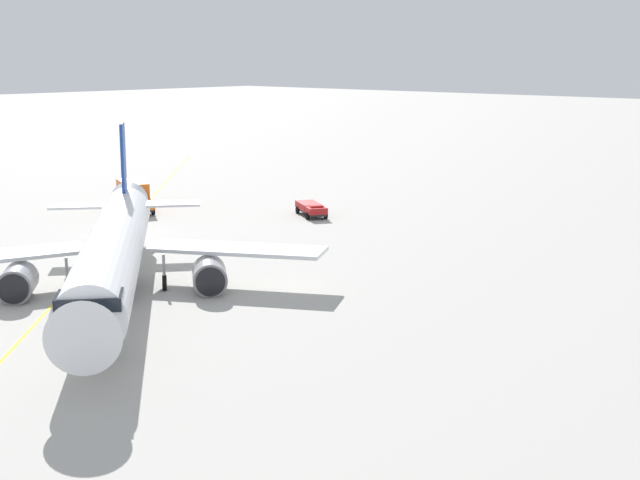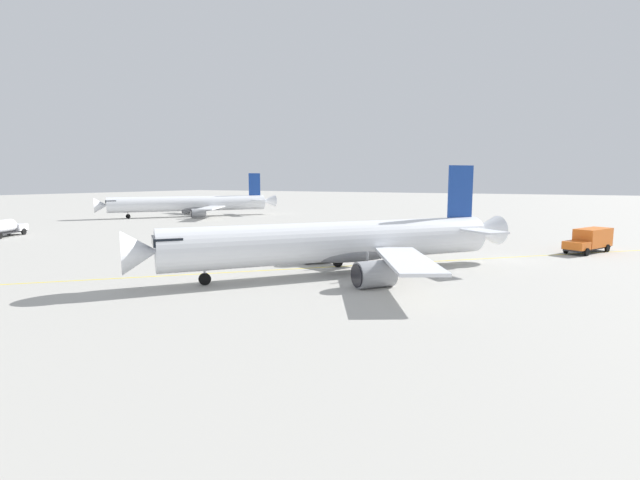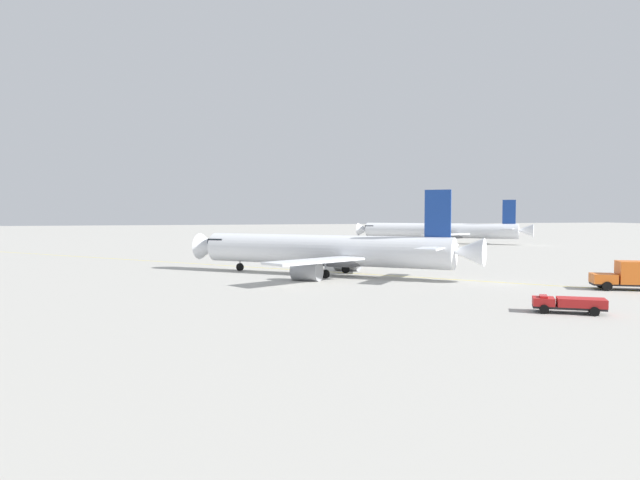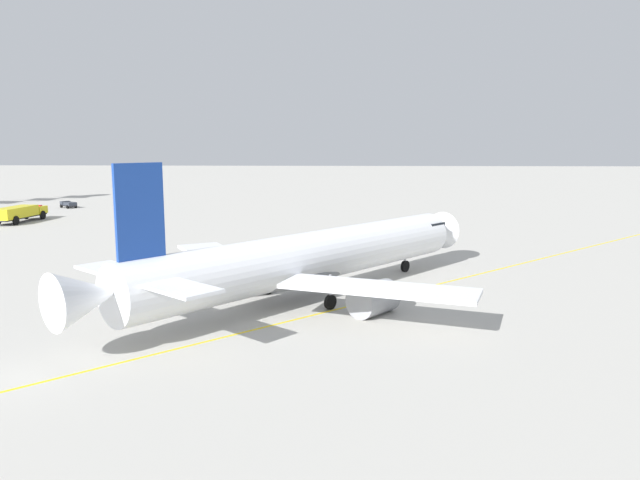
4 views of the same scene
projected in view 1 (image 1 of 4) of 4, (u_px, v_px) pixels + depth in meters
name	position (u px, v px, depth m)	size (l,w,h in m)	color
ground_plane	(114.00, 282.00, 67.95)	(600.00, 600.00, 0.00)	#ADAAA3
airliner_main	(114.00, 253.00, 63.24)	(33.49, 29.37, 11.07)	white
catering_truck_truck	(134.00, 195.00, 98.64)	(8.73, 6.04, 3.10)	#232326
ops_pickup_truck	(311.00, 208.00, 95.31)	(5.85, 4.60, 1.41)	#232326
taxiway_centreline	(50.00, 308.00, 60.97)	(128.39, 132.44, 0.01)	yellow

